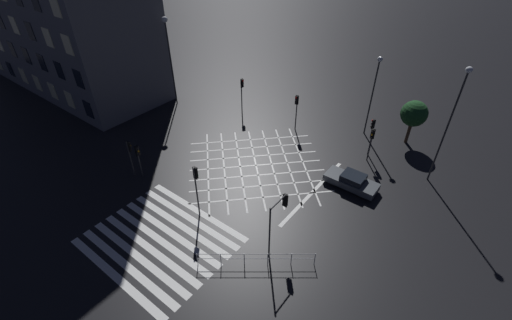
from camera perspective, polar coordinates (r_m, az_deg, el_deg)
ground_plane at (r=30.59m, az=0.00°, el=-0.88°), size 200.00×200.00×0.00m
road_markings at (r=26.66m, az=-8.60°, el=-8.04°), size 14.45×21.95×0.01m
traffic_light_median_north at (r=34.64m, az=6.75°, el=9.01°), size 0.36×0.39×3.87m
traffic_light_median_south at (r=24.32m, az=-9.93°, el=-3.54°), size 0.36×0.39×4.34m
traffic_light_nw_main at (r=37.75m, az=-2.34°, el=11.77°), size 0.39×0.36×4.02m
traffic_light_ne_main at (r=32.27m, az=18.81°, el=4.82°), size 0.39×0.36×3.71m
traffic_light_ne_cross at (r=31.46m, az=18.70°, el=3.45°), size 0.36×0.39×3.35m
traffic_light_sw_main at (r=29.52m, az=-19.01°, el=0.81°), size 0.39×0.36×3.20m
traffic_light_sw_cross at (r=30.04m, az=-20.29°, el=1.41°), size 0.36×0.39×3.35m
traffic_light_se_cross at (r=21.69m, az=3.78°, el=-8.83°), size 0.36×1.92×4.28m
street_lamp_east at (r=34.43m, az=19.19°, el=12.04°), size 0.48×0.48×7.96m
street_lamp_west at (r=39.40m, az=-14.49°, el=18.69°), size 0.61×0.61×9.76m
street_lamp_far at (r=29.29m, az=30.04°, el=7.10°), size 0.47×0.47×9.87m
street_tree_near at (r=35.31m, az=24.85°, el=7.00°), size 2.44×2.44×4.39m
waiting_car at (r=28.97m, az=15.64°, el=-3.41°), size 4.30×1.73×1.26m
pedestrian_railing at (r=22.47m, az=0.00°, el=-15.96°), size 5.97×4.60×1.05m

